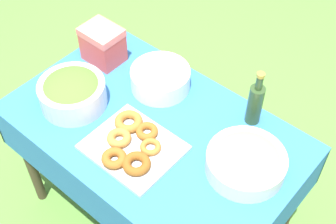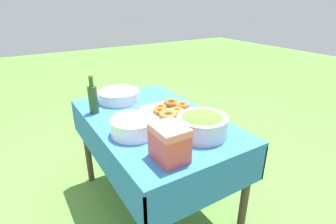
% 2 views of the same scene
% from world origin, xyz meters
% --- Properties ---
extents(ground_plane, '(14.00, 14.00, 0.00)m').
position_xyz_m(ground_plane, '(0.00, 0.00, 0.00)').
color(ground_plane, '#568C38').
extents(picnic_table, '(1.23, 0.76, 0.73)m').
position_xyz_m(picnic_table, '(0.00, 0.00, 0.62)').
color(picnic_table, '#2D6BB2').
rests_on(picnic_table, ground_plane).
extents(salad_bowl, '(0.29, 0.29, 0.14)m').
position_xyz_m(salad_bowl, '(0.35, 0.12, 0.80)').
color(salad_bowl, silver).
rests_on(salad_bowl, picnic_table).
extents(pasta_bowl, '(0.31, 0.31, 0.10)m').
position_xyz_m(pasta_bowl, '(-0.41, -0.07, 0.78)').
color(pasta_bowl, silver).
rests_on(pasta_bowl, picnic_table).
extents(donut_platter, '(0.36, 0.31, 0.05)m').
position_xyz_m(donut_platter, '(-0.01, 0.14, 0.75)').
color(donut_platter, silver).
rests_on(donut_platter, picnic_table).
extents(plate_stack, '(0.26, 0.26, 0.10)m').
position_xyz_m(plate_stack, '(0.14, -0.20, 0.78)').
color(plate_stack, white).
rests_on(plate_stack, picnic_table).
extents(olive_oil_bottle, '(0.06, 0.06, 0.27)m').
position_xyz_m(olive_oil_bottle, '(-0.29, -0.30, 0.83)').
color(olive_oil_bottle, '#2D4723').
rests_on(olive_oil_bottle, picnic_table).
extents(cooler_box, '(0.18, 0.14, 0.18)m').
position_xyz_m(cooler_box, '(0.46, -0.16, 0.82)').
color(cooler_box, '#E04C42').
rests_on(cooler_box, picnic_table).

